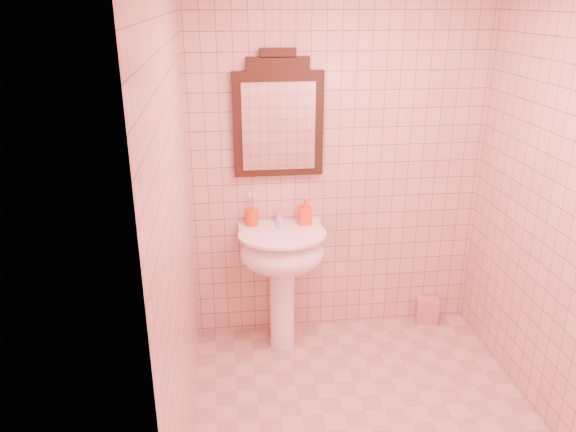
{
  "coord_description": "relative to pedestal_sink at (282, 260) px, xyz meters",
  "views": [
    {
      "loc": [
        -0.77,
        -2.48,
        2.3
      ],
      "look_at": [
        -0.41,
        0.55,
        1.1
      ],
      "focal_mm": 35.0,
      "sensor_mm": 36.0,
      "label": 1
    }
  ],
  "objects": [
    {
      "name": "floor",
      "position": [
        0.41,
        -0.87,
        -0.66
      ],
      "size": [
        2.2,
        2.2,
        0.0
      ],
      "primitive_type": "plane",
      "color": "tan",
      "rests_on": "ground"
    },
    {
      "name": "back_wall",
      "position": [
        0.41,
        0.23,
        0.59
      ],
      "size": [
        2.0,
        0.02,
        2.5
      ],
      "primitive_type": "cube",
      "color": "#D6AB95",
      "rests_on": "floor"
    },
    {
      "name": "towel",
      "position": [
        1.11,
        0.17,
        -0.56
      ],
      "size": [
        0.18,
        0.14,
        0.19
      ],
      "primitive_type": "cube",
      "rotation": [
        0.0,
        0.0,
        -0.23
      ],
      "color": "#C77580",
      "rests_on": "floor"
    },
    {
      "name": "soap_dispenser",
      "position": [
        0.17,
        0.13,
        0.29
      ],
      "size": [
        0.09,
        0.1,
        0.18
      ],
      "primitive_type": "imported",
      "rotation": [
        0.0,
        0.0,
        0.16
      ],
      "color": "#EB4313",
      "rests_on": "pedestal_sink"
    },
    {
      "name": "faucet",
      "position": [
        0.0,
        0.14,
        0.26
      ],
      "size": [
        0.04,
        0.16,
        0.11
      ],
      "color": "white",
      "rests_on": "pedestal_sink"
    },
    {
      "name": "toothbrush_cup",
      "position": [
        -0.19,
        0.16,
        0.26
      ],
      "size": [
        0.09,
        0.09,
        0.2
      ],
      "rotation": [
        0.0,
        0.0,
        -0.1
      ],
      "color": "red",
      "rests_on": "pedestal_sink"
    },
    {
      "name": "mirror",
      "position": [
        0.0,
        0.2,
        0.91
      ],
      "size": [
        0.58,
        0.06,
        0.81
      ],
      "color": "black",
      "rests_on": "back_wall"
    },
    {
      "name": "pedestal_sink",
      "position": [
        0.0,
        0.0,
        0.0
      ],
      "size": [
        0.58,
        0.58,
        0.86
      ],
      "color": "white",
      "rests_on": "floor"
    }
  ]
}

